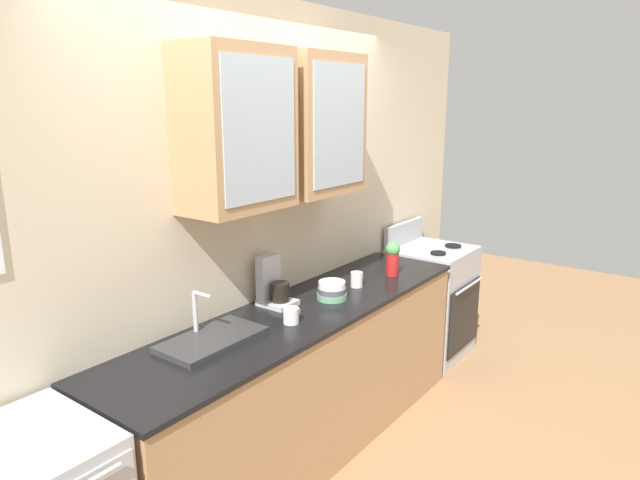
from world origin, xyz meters
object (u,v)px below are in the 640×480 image
at_px(sink_faucet, 212,338).
at_px(cup_near_sink, 291,315).
at_px(cup_near_bowls, 357,279).
at_px(bowl_stack, 332,291).
at_px(coffee_maker, 274,286).
at_px(stove_range, 431,300).
at_px(vase, 393,257).

relative_size(sink_faucet, cup_near_sink, 4.39).
bearing_deg(cup_near_bowls, bowl_stack, -179.22).
relative_size(cup_near_sink, coffee_maker, 0.41).
bearing_deg(stove_range, cup_near_sink, -177.66).
bearing_deg(vase, stove_range, 5.94).
height_order(vase, cup_near_sink, vase).
relative_size(stove_range, cup_near_sink, 9.04).
relative_size(sink_faucet, vase, 2.24).
relative_size(bowl_stack, vase, 0.78).
bearing_deg(bowl_stack, vase, -4.88).
relative_size(vase, cup_near_bowls, 2.04).
height_order(cup_near_sink, coffee_maker, coffee_maker).
relative_size(bowl_stack, coffee_maker, 0.63).
height_order(vase, cup_near_bowls, vase).
bearing_deg(sink_faucet, coffee_maker, 10.40).
bearing_deg(bowl_stack, stove_range, 1.23).
bearing_deg(sink_faucet, cup_near_bowls, -5.39).
height_order(sink_faucet, cup_near_bowls, sink_faucet).
bearing_deg(sink_faucet, stove_range, -2.00).
distance_m(stove_range, sink_faucet, 2.36).
xyz_separation_m(cup_near_sink, cup_near_bowls, (0.72, 0.05, 0.00)).
xyz_separation_m(sink_faucet, bowl_stack, (0.87, -0.11, 0.03)).
bearing_deg(cup_near_bowls, vase, -9.33).
bearing_deg(cup_near_bowls, sink_faucet, 174.61).
xyz_separation_m(vase, cup_near_sink, (-1.07, 0.01, -0.08)).
xyz_separation_m(sink_faucet, cup_near_bowls, (1.15, -0.11, 0.03)).
height_order(bowl_stack, cup_near_bowls, bowl_stack).
relative_size(sink_faucet, cup_near_bowls, 4.57).
xyz_separation_m(bowl_stack, vase, (0.63, -0.05, 0.08)).
bearing_deg(vase, cup_near_sink, 179.59).
distance_m(stove_range, bowl_stack, 1.53).
distance_m(bowl_stack, vase, 0.64).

